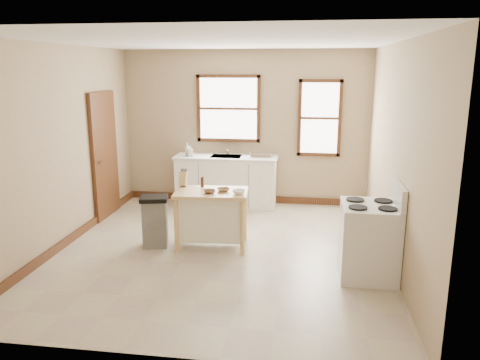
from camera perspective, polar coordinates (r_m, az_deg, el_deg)
name	(u,v)px	position (r m, az deg, el deg)	size (l,w,h in m)	color
floor	(221,250)	(6.59, -2.33, -8.56)	(5.00, 5.00, 0.00)	tan
ceiling	(219,41)	(6.12, -2.58, 16.55)	(5.00, 5.00, 0.00)	white
wall_back	(245,128)	(8.64, 0.59, 6.37)	(4.50, 0.04, 2.80)	tan
wall_left	(61,147)	(6.97, -20.99, 3.74)	(0.04, 5.00, 2.80)	tan
wall_right	(396,156)	(6.20, 18.48, 2.83)	(0.04, 5.00, 2.80)	tan
window_main	(228,109)	(8.63, -1.42, 8.69)	(1.17, 0.06, 1.22)	#34190E
window_side	(320,118)	(8.53, 9.68, 7.44)	(0.77, 0.06, 1.37)	#34190E
door_left	(105,155)	(8.15, -16.18, 2.91)	(0.06, 0.90, 2.10)	#34190E
baseboard_back	(244,198)	(8.88, 0.54, -2.26)	(4.50, 0.04, 0.12)	#34190E
baseboard_left	(71,238)	(7.28, -19.90, -6.69)	(0.04, 5.00, 0.12)	#34190E
sink_counter	(226,181)	(8.57, -1.68, -0.10)	(1.86, 0.62, 0.92)	white
faucet	(228,148)	(8.63, -1.50, 3.86)	(0.03, 0.03, 0.22)	silver
soap_bottle_a	(187,149)	(8.56, -6.45, 3.74)	(0.09, 0.09, 0.23)	#B2B2B2
soap_bottle_b	(191,151)	(8.49, -6.05, 3.54)	(0.09, 0.09, 0.19)	#B2B2B2
dish_rack	(262,154)	(8.37, 2.64, 3.13)	(0.39, 0.29, 0.10)	silver
kitchen_island	(212,219)	(6.59, -3.47, -4.79)	(1.00, 0.63, 0.82)	tan
knife_block	(183,179)	(6.76, -6.93, 0.08)	(0.10, 0.10, 0.20)	tan
pepper_grinder	(202,182)	(6.69, -4.62, -0.23)	(0.04, 0.04, 0.15)	#3F1F11
bowl_a	(209,192)	(6.37, -3.78, -1.41)	(0.18, 0.18, 0.04)	brown
bowl_b	(223,190)	(6.45, -2.06, -1.20)	(0.17, 0.17, 0.04)	brown
bowl_c	(239,192)	(6.31, -0.15, -1.47)	(0.17, 0.17, 0.05)	white
trash_bin	(155,221)	(6.73, -10.33, -4.98)	(0.37, 0.32, 0.73)	gray
gas_stove	(369,230)	(5.83, 15.47, -5.90)	(0.72, 0.73, 1.17)	silver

